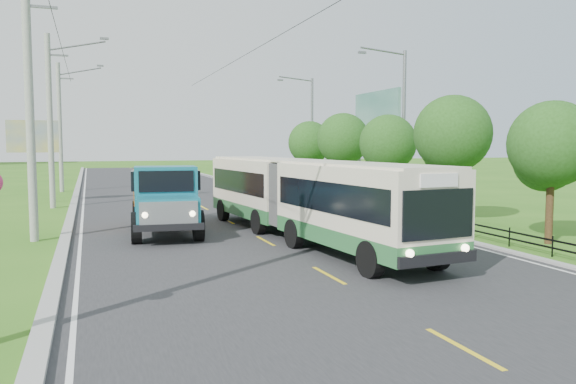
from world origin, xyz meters
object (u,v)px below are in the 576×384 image
planter_mid (368,205)px  streetlight_mid (401,123)px  billboard_left (33,142)px  billboard_right (376,120)px  pole_mid (51,120)px  planter_far (315,193)px  bus (305,193)px  tree_fifth (343,142)px  dump_truck (165,195)px  tree_third (452,138)px  streetlight_far (310,130)px  pole_near (31,107)px  tree_fourth (388,146)px  pole_far (60,127)px  tree_second (550,149)px  planter_near (455,223)px  tree_back (310,145)px

planter_mid → streetlight_mid: bearing=0.0°
streetlight_mid → billboard_left: (-20.14, 10.00, -1.04)m
billboard_right → pole_mid: bearing=177.2°
planter_far → bus: bus is taller
tree_fifth → dump_truck: bearing=-140.6°
tree_third → streetlight_mid: 5.98m
streetlight_far → bus: 24.16m
pole_near → streetlight_far: (18.90, 19.00, -0.19)m
tree_fourth → streetlight_far: streetlight_far is taller
pole_far → billboard_left: 9.17m
pole_near → tree_second: size_ratio=1.89×
dump_truck → tree_third: bearing=-0.2°
tree_fifth → billboard_right: 2.87m
tree_second → dump_truck: bearing=151.5°
bus → planter_near: bearing=-3.8°
streetlight_mid → streetlight_far: (0.00, 14.00, 0.00)m
dump_truck → streetlight_mid: bearing=23.4°
tree_fifth → tree_fourth: bearing=-90.0°
dump_truck → tree_fourth: bearing=25.0°
streetlight_mid → dump_truck: 15.11m
streetlight_far → streetlight_mid: bearing=-90.0°
planter_far → billboard_left: size_ratio=0.13×
streetlight_far → tree_third: bearing=-92.3°
bus → pole_near: bearing=156.9°
planter_mid → billboard_left: bearing=151.1°
tree_third → tree_back: bearing=90.0°
pole_far → bus: pole_far is taller
pole_mid → streetlight_mid: 20.16m
tree_fifth → bus: (-8.31, -14.31, -2.04)m
tree_second → dump_truck: 15.13m
streetlight_mid → billboard_right: size_ratio=1.24×
streetlight_far → billboard_right: 8.18m
tree_fourth → planter_far: tree_fourth is taller
pole_far → tree_third: pole_far is taller
billboard_left → pole_far: bearing=82.2°
pole_near → billboard_left: size_ratio=1.92×
tree_fifth → planter_mid: 7.21m
streetlight_far → dump_truck: (-13.97, -18.69, -3.30)m
tree_second → tree_third: bearing=90.0°
pole_near → pole_mid: bearing=90.0°
pole_far → tree_back: pole_far is taller
pole_mid → tree_second: pole_mid is taller
billboard_left → tree_third: bearing=-39.3°
pole_mid → pole_near: bearing=-90.0°
pole_mid → streetlight_mid: pole_mid is taller
pole_far → dump_truck: 24.45m
tree_fourth → planter_near: bearing=-98.8°
planter_mid → planter_near: bearing=-90.0°
planter_mid → tree_fifth: bearing=78.4°
tree_second → tree_third: size_ratio=0.88×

